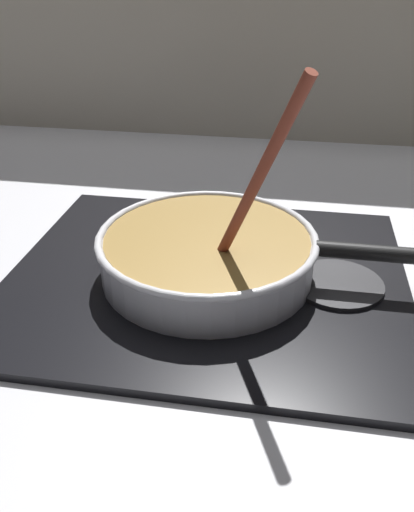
{
  "coord_description": "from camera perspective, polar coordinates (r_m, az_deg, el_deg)",
  "views": [
    {
      "loc": [
        0.2,
        -0.53,
        0.42
      ],
      "look_at": [
        0.09,
        0.11,
        0.04
      ],
      "focal_mm": 37.6,
      "sensor_mm": 36.0,
      "label": 1
    }
  ],
  "objects": [
    {
      "name": "hob_plate",
      "position": [
        0.77,
        -0.0,
        -2.31
      ],
      "size": [
        0.56,
        0.48,
        0.01
      ],
      "primitive_type": "cube",
      "color": "black",
      "rests_on": "ground"
    },
    {
      "name": "backsplash_wall",
      "position": [
        1.34,
        1.22,
        24.0
      ],
      "size": [
        2.4,
        0.02,
        0.55
      ],
      "primitive_type": "cube",
      "color": "#B2A893",
      "rests_on": "ground"
    },
    {
      "name": "cooking_pan",
      "position": [
        0.74,
        0.16,
        0.34
      ],
      "size": [
        0.47,
        0.31,
        0.31
      ],
      "color": "silver",
      "rests_on": "hob_plate"
    },
    {
      "name": "burner_ring",
      "position": [
        0.76,
        -0.0,
        -1.67
      ],
      "size": [
        0.18,
        0.18,
        0.01
      ],
      "primitive_type": "torus",
      "color": "#592D0C",
      "rests_on": "hob_plate"
    },
    {
      "name": "ground",
      "position": [
        0.71,
        -8.58,
        -7.97
      ],
      "size": [
        2.4,
        1.6,
        0.04
      ],
      "primitive_type": "cube",
      "color": "#B7B7BC"
    },
    {
      "name": "spare_burner",
      "position": [
        0.76,
        13.73,
        -2.9
      ],
      "size": [
        0.13,
        0.13,
        0.01
      ],
      "primitive_type": "cylinder",
      "color": "#262628",
      "rests_on": "hob_plate"
    }
  ]
}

